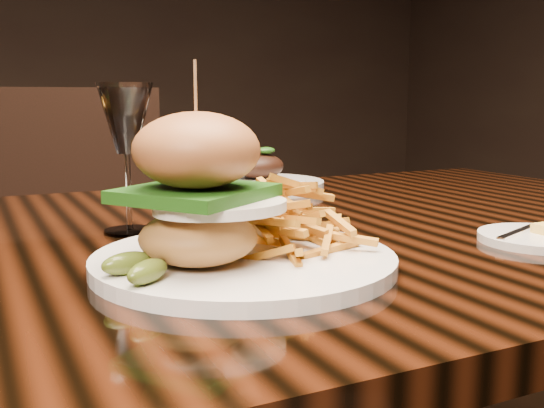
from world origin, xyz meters
name	(u,v)px	position (x,y,z in m)	size (l,w,h in m)	color
dining_table	(235,287)	(0.00, 0.00, 0.67)	(1.60, 0.90, 0.75)	black
burger_plate	(239,217)	(-0.07, -0.18, 0.80)	(0.31, 0.31, 0.21)	silver
side_saucer	(539,238)	(0.31, -0.22, 0.76)	(0.14, 0.14, 0.02)	silver
ramekin	(221,211)	(0.01, 0.06, 0.77)	(0.07, 0.07, 0.03)	silver
wine_glass	(126,124)	(-0.13, 0.05, 0.89)	(0.07, 0.07, 0.19)	white
far_dish	(260,182)	(0.19, 0.33, 0.77)	(0.24, 0.24, 0.08)	silver
chair_far	(83,249)	(-0.05, 0.89, 0.54)	(0.49, 0.49, 0.95)	black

